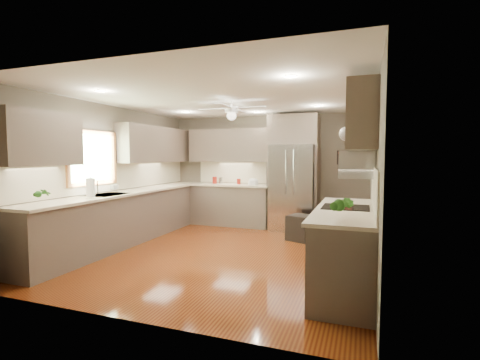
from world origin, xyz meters
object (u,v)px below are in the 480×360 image
Objects in this scene: stool at (301,228)px; paper_towel at (91,188)px; canister_b at (221,181)px; soap_bottle at (115,187)px; canister_a at (215,180)px; microwave at (357,164)px; canister_d at (239,182)px; bowl at (253,184)px; potted_plant_left at (40,193)px; potted_plant_right at (342,205)px; refrigerator at (293,174)px.

stool is 3.73m from paper_towel.
soap_bottle is (-1.06, -2.37, 0.02)m from canister_b.
canister_a is 2.49m from stool.
canister_a is at bearing 139.23° from microwave.
paper_towel is at bearing -78.83° from soap_bottle.
soap_bottle reaches higher than canister_d.
canister_d is at bearing 2.92° from canister_a.
potted_plant_left is at bearing -114.15° from bowl.
bowl is at bearing 65.85° from potted_plant_left.
canister_d is 3.82m from microwave.
microwave reaches higher than stool.
canister_d is at bearing 57.02° from soap_bottle.
potted_plant_right is at bearing -52.46° from canister_b.
potted_plant_left is 3.88m from potted_plant_right.
potted_plant_left is at bearing -109.56° from canister_d.
refrigerator is at bearing 109.54° from stool.
paper_towel is (-0.78, -3.05, 0.06)m from canister_a.
stool is (2.17, -0.93, -0.78)m from canister_a.
paper_towel is at bearing -104.37° from canister_a.
canister_b is 2.40m from stool.
canister_b is at bearing 175.47° from canister_d.
potted_plant_right is 3.91m from paper_towel.
soap_bottle is at bearing 174.02° from microwave.
canister_a is 4.84m from potted_plant_right.
paper_towel reaches higher than soap_bottle.
paper_towel reaches higher than potted_plant_right.
canister_b is at bearing 174.99° from bowl.
stool is (2.04, -1.00, -0.77)m from canister_b.
refrigerator reaches higher than bowl.
microwave is at bearing -60.87° from stool.
soap_bottle is at bearing -140.65° from refrigerator.
bowl is 0.42× the size of microwave.
paper_towel reaches higher than canister_d.
microwave is 1.00× the size of stool.
canister_d is 4.20m from potted_plant_left.
microwave is (4.10, -0.43, 0.45)m from soap_bottle.
bowl is at bearing 119.57° from potted_plant_right.
paper_towel is (0.15, -0.75, 0.05)m from soap_bottle.
potted_plant_right is at bearing -96.35° from microwave.
canister_a is 0.30× the size of stool.
microwave is (2.24, -2.73, 0.51)m from bowl.
refrigerator is at bearing 55.59° from potted_plant_left.
microwave is at bearing -40.77° from canister_a.
canister_d is 2.00m from stool.
refrigerator is (2.78, 2.28, 0.16)m from soap_bottle.
microwave is at bearing -50.69° from bowl.
soap_bottle reaches higher than canister_a.
paper_towel is (0.04, 0.87, -0.00)m from potted_plant_left.
canister_b is 1.73m from refrigerator.
soap_bottle reaches higher than bowl.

